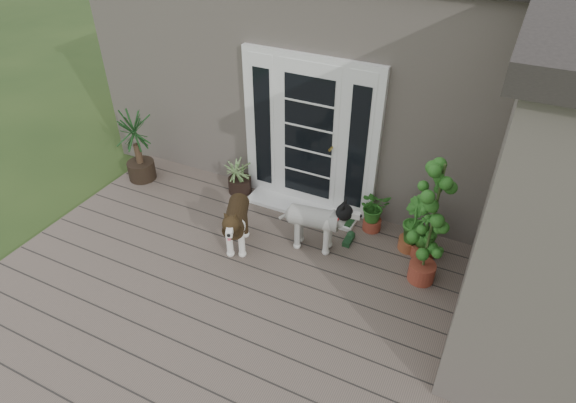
% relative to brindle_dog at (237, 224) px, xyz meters
% --- Properties ---
extents(deck, '(6.20, 4.60, 0.12)m').
position_rel_brindle_dog_xyz_m(deck, '(0.60, -0.92, -0.41)').
color(deck, '#6B5B4C').
rests_on(deck, ground).
extents(house_main, '(7.40, 4.00, 3.10)m').
position_rel_brindle_dog_xyz_m(house_main, '(0.60, 3.33, 1.08)').
color(house_main, '#665E54').
rests_on(house_main, ground).
extents(door_unit, '(1.90, 0.14, 2.15)m').
position_rel_brindle_dog_xyz_m(door_unit, '(0.40, 1.28, 0.73)').
color(door_unit, white).
rests_on(door_unit, deck).
extents(door_step, '(1.60, 0.40, 0.05)m').
position_rel_brindle_dog_xyz_m(door_step, '(0.40, 1.08, -0.32)').
color(door_step, white).
rests_on(door_step, deck).
extents(brindle_dog, '(0.66, 0.91, 0.70)m').
position_rel_brindle_dog_xyz_m(brindle_dog, '(0.00, 0.00, 0.00)').
color(brindle_dog, '#332412').
rests_on(brindle_dog, deck).
extents(white_dog, '(0.87, 0.47, 0.69)m').
position_rel_brindle_dog_xyz_m(white_dog, '(0.87, 0.40, -0.00)').
color(white_dog, silver).
rests_on(white_dog, deck).
extents(spider_plant, '(0.66, 0.66, 0.60)m').
position_rel_brindle_dog_xyz_m(spider_plant, '(-0.61, 1.08, -0.05)').
color(spider_plant, '#91A767').
rests_on(spider_plant, deck).
extents(yucca, '(0.94, 0.94, 1.12)m').
position_rel_brindle_dog_xyz_m(yucca, '(-2.15, 0.73, 0.21)').
color(yucca, black).
rests_on(yucca, deck).
extents(herb_a, '(0.56, 0.56, 0.51)m').
position_rel_brindle_dog_xyz_m(herb_a, '(1.43, 1.08, -0.09)').
color(herb_a, '#164D16').
rests_on(herb_a, deck).
extents(herb_b, '(0.49, 0.49, 0.54)m').
position_rel_brindle_dog_xyz_m(herb_b, '(1.97, 0.91, -0.08)').
color(herb_b, '#2A611B').
rests_on(herb_b, deck).
extents(herb_c, '(0.35, 0.35, 0.52)m').
position_rel_brindle_dog_xyz_m(herb_c, '(2.15, 0.86, -0.09)').
color(herb_c, '#285919').
rests_on(herb_c, deck).
extents(sapling, '(0.54, 0.54, 1.64)m').
position_rel_brindle_dog_xyz_m(sapling, '(2.24, 0.43, 0.47)').
color(sapling, '#1D651E').
rests_on(sapling, deck).
extents(clog_left, '(0.16, 0.31, 0.09)m').
position_rel_brindle_dog_xyz_m(clog_left, '(1.13, 1.05, -0.30)').
color(clog_left, black).
rests_on(clog_left, deck).
extents(clog_right, '(0.14, 0.29, 0.09)m').
position_rel_brindle_dog_xyz_m(clog_right, '(1.24, 0.69, -0.31)').
color(clog_right, '#173A1D').
rests_on(clog_right, deck).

